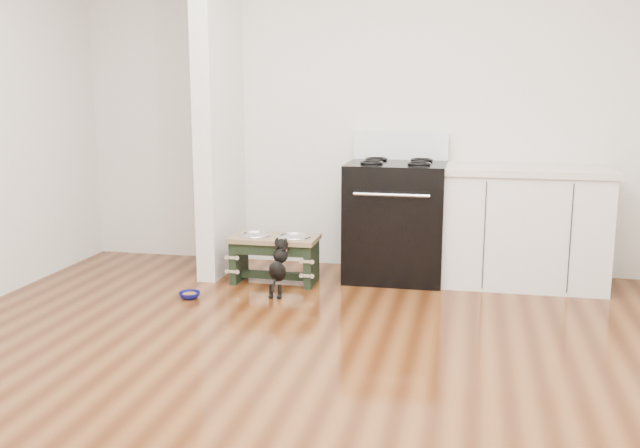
# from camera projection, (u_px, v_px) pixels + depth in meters

# --- Properties ---
(ground) EXTENTS (5.00, 5.00, 0.00)m
(ground) POSITION_uv_depth(u_px,v_px,m) (301.00, 382.00, 3.69)
(ground) COLOR #411E0B
(ground) RESTS_ON ground
(room_shell) EXTENTS (5.00, 5.00, 5.00)m
(room_shell) POSITION_uv_depth(u_px,v_px,m) (299.00, 62.00, 3.38)
(room_shell) COLOR silver
(room_shell) RESTS_ON ground
(partition_wall) EXTENTS (0.15, 0.80, 2.70)m
(partition_wall) POSITION_uv_depth(u_px,v_px,m) (219.00, 106.00, 5.69)
(partition_wall) COLOR silver
(partition_wall) RESTS_ON ground
(oven_range) EXTENTS (0.76, 0.69, 1.14)m
(oven_range) POSITION_uv_depth(u_px,v_px,m) (396.00, 219.00, 5.62)
(oven_range) COLOR black
(oven_range) RESTS_ON ground
(cabinet_run) EXTENTS (1.24, 0.64, 0.91)m
(cabinet_run) POSITION_uv_depth(u_px,v_px,m) (524.00, 226.00, 5.43)
(cabinet_run) COLOR silver
(cabinet_run) RESTS_ON ground
(dog_feeder) EXTENTS (0.67, 0.36, 0.38)m
(dog_feeder) POSITION_uv_depth(u_px,v_px,m) (274.00, 250.00, 5.51)
(dog_feeder) COLOR black
(dog_feeder) RESTS_ON ground
(puppy) EXTENTS (0.12, 0.34, 0.41)m
(puppy) POSITION_uv_depth(u_px,v_px,m) (279.00, 265.00, 5.20)
(puppy) COLOR black
(puppy) RESTS_ON ground
(floor_bowl) EXTENTS (0.17, 0.17, 0.05)m
(floor_bowl) POSITION_uv_depth(u_px,v_px,m) (190.00, 295.00, 5.13)
(floor_bowl) COLOR #0C0E57
(floor_bowl) RESTS_ON ground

